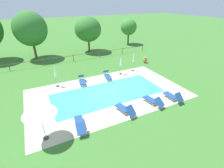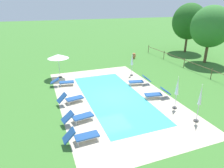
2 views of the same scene
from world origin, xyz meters
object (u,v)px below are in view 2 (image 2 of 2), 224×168
Objects in this scene: patio_umbrella_closed_row_centre at (177,88)px; sun_lounger_south_far at (157,94)px; patio_umbrella_closed_row_west at (200,99)px; sun_lounger_north_far at (82,136)px; patio_umbrella_open_foreground at (58,56)px; sun_lounger_north_mid at (71,98)px; tree_centre at (189,22)px; sun_lounger_north_near_steps at (139,81)px; patio_umbrella_closed_row_mid_west at (132,61)px; tree_east_mid at (211,27)px; sun_lounger_north_end at (79,117)px; terracotta_urn_by_tree at (134,56)px; sun_lounger_south_near_corner at (63,82)px.

sun_lounger_south_far is at bearing -171.21° from patio_umbrella_closed_row_centre.
sun_lounger_north_far is at bearing -94.08° from patio_umbrella_closed_row_west.
patio_umbrella_closed_row_centre reaches higher than sun_lounger_south_far.
patio_umbrella_open_foreground is at bearing -143.86° from patio_umbrella_closed_row_centre.
tree_centre is at bearing 119.55° from sun_lounger_north_mid.
sun_lounger_north_mid is at bearing -77.07° from sun_lounger_north_near_steps.
patio_umbrella_closed_row_mid_west is 0.34× the size of tree_centre.
patio_umbrella_closed_row_west is at bearing 32.03° from patio_umbrella_open_foreground.
tree_east_mid reaches higher than sun_lounger_north_mid.
tree_east_mid is (-5.19, 17.64, 3.97)m from sun_lounger_north_mid.
sun_lounger_north_end is 24.00m from tree_centre.
sun_lounger_north_near_steps is 0.31× the size of tree_east_mid.
sun_lounger_north_mid is at bearing -127.34° from patio_umbrella_closed_row_west.
sun_lounger_north_far is 0.77× the size of patio_umbrella_closed_row_west.
patio_umbrella_closed_row_mid_west reaches higher than sun_lounger_north_end.
sun_lounger_north_mid is 18.81m from tree_east_mid.
sun_lounger_south_far is (-3.30, 6.72, -0.02)m from sun_lounger_north_far.
patio_umbrella_closed_row_centre is at bearing -14.24° from terracotta_urn_by_tree.
tree_centre is at bearing 126.38° from sun_lounger_north_near_steps.
sun_lounger_south_far is (2.98, -0.00, -0.00)m from sun_lounger_north_near_steps.
patio_umbrella_open_foreground is (-10.74, 0.19, 1.78)m from sun_lounger_north_far.
terracotta_urn_by_tree is (-6.07, 3.26, -1.20)m from patio_umbrella_closed_row_mid_west.
sun_lounger_south_near_corner is 0.31× the size of tree_east_mid.
tree_centre reaches higher than patio_umbrella_open_foreground.
sun_lounger_north_near_steps is at bearing 123.28° from sun_lounger_north_end.
sun_lounger_north_mid is at bearing -45.36° from terracotta_urn_by_tree.
patio_umbrella_closed_row_centre is (3.41, 6.75, 1.18)m from sun_lounger_north_mid.
tree_centre is (-4.98, 19.36, 2.27)m from patio_umbrella_open_foreground.
tree_centre reaches higher than patio_umbrella_closed_row_centre.
sun_lounger_north_end is 6.89m from patio_umbrella_closed_row_centre.
tree_east_mid is (4.84, 7.48, 3.97)m from terracotta_urn_by_tree.
sun_lounger_north_end is 0.98× the size of sun_lounger_south_near_corner.
tree_centre reaches higher than sun_lounger_south_near_corner.
sun_lounger_north_end is (-2.03, 0.26, -0.01)m from sun_lounger_north_far.
sun_lounger_north_far is 8.46m from sun_lounger_south_near_corner.
tree_centre is (-13.69, 19.29, 4.06)m from sun_lounger_north_end.
patio_umbrella_closed_row_centre is at bearing 8.79° from sun_lounger_south_far.
sun_lounger_north_mid reaches higher than sun_lounger_north_end.
sun_lounger_north_mid is 0.96× the size of sun_lounger_south_near_corner.
patio_umbrella_closed_row_west is (0.52, 7.23, 1.21)m from sun_lounger_north_far.
patio_umbrella_closed_row_west is at bearing 85.92° from sun_lounger_north_far.
sun_lounger_north_far is (6.28, -6.72, 0.01)m from sun_lounger_north_near_steps.
tree_east_mid reaches higher than sun_lounger_north_far.
sun_lounger_north_near_steps is at bearing -176.57° from patio_umbrella_closed_row_centre.
patio_umbrella_closed_row_west is (2.55, 6.97, 1.22)m from sun_lounger_north_end.
patio_umbrella_closed_row_west is 1.92m from patio_umbrella_closed_row_centre.
patio_umbrella_closed_row_centre is at bearing 3.43° from sun_lounger_north_near_steps.
patio_umbrella_open_foreground is 0.36× the size of tree_east_mid.
sun_lounger_south_far is 4.03m from patio_umbrella_closed_row_west.
tree_centre reaches higher than sun_lounger_north_mid.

